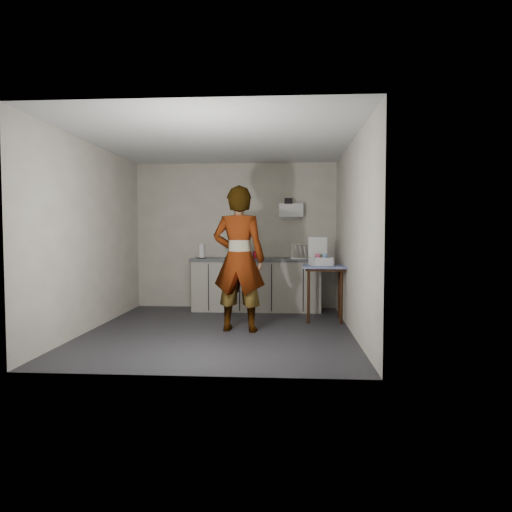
# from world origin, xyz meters

# --- Properties ---
(ground) EXTENTS (4.00, 4.00, 0.00)m
(ground) POSITION_xyz_m (0.00, 0.00, 0.00)
(ground) COLOR #242328
(ground) RESTS_ON ground
(wall_back) EXTENTS (3.60, 0.02, 2.60)m
(wall_back) POSITION_xyz_m (0.00, 1.99, 1.30)
(wall_back) COLOR beige
(wall_back) RESTS_ON ground
(wall_right) EXTENTS (0.02, 4.00, 2.60)m
(wall_right) POSITION_xyz_m (1.79, 0.00, 1.30)
(wall_right) COLOR beige
(wall_right) RESTS_ON ground
(wall_left) EXTENTS (0.02, 4.00, 2.60)m
(wall_left) POSITION_xyz_m (-1.79, 0.00, 1.30)
(wall_left) COLOR beige
(wall_left) RESTS_ON ground
(ceiling) EXTENTS (3.60, 4.00, 0.01)m
(ceiling) POSITION_xyz_m (0.00, 0.00, 2.60)
(ceiling) COLOR white
(ceiling) RESTS_ON wall_back
(kitchen_counter) EXTENTS (2.24, 0.62, 0.91)m
(kitchen_counter) POSITION_xyz_m (0.40, 1.70, 0.43)
(kitchen_counter) COLOR black
(kitchen_counter) RESTS_ON ground
(wall_shelf) EXTENTS (0.42, 0.18, 0.37)m
(wall_shelf) POSITION_xyz_m (1.00, 1.92, 1.75)
(wall_shelf) COLOR white
(wall_shelf) RESTS_ON ground
(side_table) EXTENTS (0.69, 0.69, 0.85)m
(side_table) POSITION_xyz_m (1.50, 0.81, 0.74)
(side_table) COLOR #32150B
(side_table) RESTS_ON ground
(standing_man) EXTENTS (0.78, 0.57, 1.99)m
(standing_man) POSITION_xyz_m (0.26, 0.01, 1.00)
(standing_man) COLOR #B2A593
(standing_man) RESTS_ON ground
(soap_bottle) EXTENTS (0.16, 0.16, 0.29)m
(soap_bottle) POSITION_xyz_m (0.23, 1.59, 1.06)
(soap_bottle) COLOR black
(soap_bottle) RESTS_ON kitchen_counter
(soda_can) EXTENTS (0.07, 0.07, 0.13)m
(soda_can) POSITION_xyz_m (0.37, 1.67, 0.97)
(soda_can) COLOR red
(soda_can) RESTS_ON kitchen_counter
(dark_bottle) EXTENTS (0.06, 0.06, 0.22)m
(dark_bottle) POSITION_xyz_m (0.10, 1.72, 1.02)
(dark_bottle) COLOR black
(dark_bottle) RESTS_ON kitchen_counter
(paper_towel) EXTENTS (0.14, 0.14, 0.26)m
(paper_towel) POSITION_xyz_m (-0.55, 1.61, 1.03)
(paper_towel) COLOR black
(paper_towel) RESTS_ON kitchen_counter
(dish_rack) EXTENTS (0.37, 0.27, 0.26)m
(dish_rack) POSITION_xyz_m (1.17, 1.65, 0.97)
(dish_rack) COLOR silver
(dish_rack) RESTS_ON kitchen_counter
(bakery_box) EXTENTS (0.37, 0.38, 0.43)m
(bakery_box) POSITION_xyz_m (1.44, 0.87, 0.95)
(bakery_box) COLOR white
(bakery_box) RESTS_ON side_table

